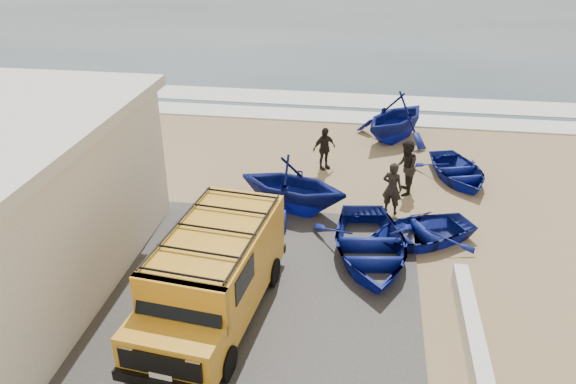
{
  "coord_description": "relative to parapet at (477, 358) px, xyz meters",
  "views": [
    {
      "loc": [
        2.46,
        -12.17,
        8.56
      ],
      "look_at": [
        0.32,
        2.01,
        1.2
      ],
      "focal_mm": 35.0,
      "sensor_mm": 36.0,
      "label": 1
    }
  ],
  "objects": [
    {
      "name": "ground",
      "position": [
        -5.0,
        3.0,
        -0.28
      ],
      "size": [
        160.0,
        160.0,
        0.0
      ],
      "primitive_type": "plane",
      "color": "#9C835A"
    },
    {
      "name": "slab",
      "position": [
        -7.0,
        1.0,
        -0.25
      ],
      "size": [
        12.0,
        10.0,
        0.05
      ],
      "primitive_type": "cube",
      "color": "#403D3A",
      "rests_on": "ground"
    },
    {
      "name": "surf_line",
      "position": [
        -5.0,
        15.0,
        -0.25
      ],
      "size": [
        180.0,
        1.6,
        0.06
      ],
      "primitive_type": "cube",
      "color": "white",
      "rests_on": "ground"
    },
    {
      "name": "surf_wash",
      "position": [
        -5.0,
        17.5,
        -0.26
      ],
      "size": [
        180.0,
        2.2,
        0.04
      ],
      "primitive_type": "cube",
      "color": "white",
      "rests_on": "ground"
    },
    {
      "name": "parapet",
      "position": [
        0.0,
        0.0,
        0.0
      ],
      "size": [
        0.35,
        6.0,
        0.55
      ],
      "primitive_type": "cube",
      "color": "silver",
      "rests_on": "ground"
    },
    {
      "name": "van",
      "position": [
        -5.75,
        0.87,
        0.91
      ],
      "size": [
        2.58,
        5.34,
        2.21
      ],
      "rotation": [
        0.0,
        0.0,
        -0.11
      ],
      "color": "gold",
      "rests_on": "ground"
    },
    {
      "name": "boat_near_left",
      "position": [
        -2.27,
        3.73,
        0.15
      ],
      "size": [
        3.5,
        4.5,
        0.86
      ],
      "primitive_type": "imported",
      "rotation": [
        0.0,
        0.0,
        0.14
      ],
      "color": "navy",
      "rests_on": "ground"
    },
    {
      "name": "boat_near_right",
      "position": [
        -0.93,
        4.79,
        0.07
      ],
      "size": [
        4.0,
        3.61,
        0.68
      ],
      "primitive_type": "imported",
      "rotation": [
        0.0,
        0.0,
        -1.09
      ],
      "color": "navy",
      "rests_on": "ground"
    },
    {
      "name": "boat_mid_left",
      "position": [
        -4.7,
        6.07,
        0.64
      ],
      "size": [
        4.15,
        3.82,
        1.83
      ],
      "primitive_type": "imported",
      "rotation": [
        0.0,
        0.0,
        1.3
      ],
      "color": "navy",
      "rests_on": "ground"
    },
    {
      "name": "boat_mid_right",
      "position": [
        0.66,
        9.14,
        0.06
      ],
      "size": [
        3.18,
        3.81,
        0.68
      ],
      "primitive_type": "imported",
      "rotation": [
        0.0,
        0.0,
        0.29
      ],
      "color": "navy",
      "rests_on": "ground"
    },
    {
      "name": "boat_far_left",
      "position": [
        -1.44,
        12.69,
        0.7
      ],
      "size": [
        4.68,
        4.83,
        1.94
      ],
      "primitive_type": "imported",
      "rotation": [
        0.0,
        0.0,
        -0.58
      ],
      "color": "navy",
      "rests_on": "ground"
    },
    {
      "name": "fisherman_front",
      "position": [
        -1.67,
        6.43,
        0.57
      ],
      "size": [
        0.71,
        0.58,
        1.69
      ],
      "primitive_type": "imported",
      "rotation": [
        0.0,
        0.0,
        2.81
      ],
      "color": "black",
      "rests_on": "ground"
    },
    {
      "name": "fisherman_middle",
      "position": [
        -1.23,
        7.82,
        0.65
      ],
      "size": [
        0.73,
        0.92,
        1.86
      ],
      "primitive_type": "imported",
      "rotation": [
        0.0,
        0.0,
        -1.6
      ],
      "color": "black",
      "rests_on": "ground"
    },
    {
      "name": "fisherman_back",
      "position": [
        -4.03,
        9.39,
        0.51
      ],
      "size": [
        0.96,
        0.87,
        1.57
      ],
      "primitive_type": "imported",
      "rotation": [
        0.0,
        0.0,
        0.66
      ],
      "color": "black",
      "rests_on": "ground"
    }
  ]
}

